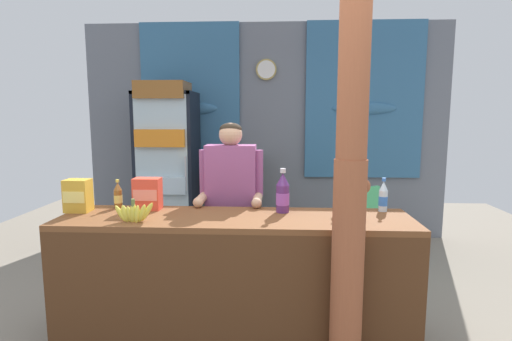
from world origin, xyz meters
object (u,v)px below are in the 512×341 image
(bottle_shelf_rack, at_px, (243,195))
(snack_box_crackers, at_px, (148,194))
(soda_bottle_cola, at_px, (349,207))
(snack_box_choco_powder, at_px, (78,196))
(soda_bottle_water, at_px, (383,197))
(banana_bunch, at_px, (134,213))
(stall_counter, at_px, (234,271))
(soda_bottle_orange_soda, at_px, (341,198))
(timber_post, at_px, (351,169))
(plastic_lawn_chair, at_px, (354,219))
(drink_fridge, at_px, (168,158))
(soda_bottle_iced_tea, at_px, (118,196))
(soda_bottle_grape_soda, at_px, (283,194))
(shopkeeper, at_px, (231,193))

(bottle_shelf_rack, distance_m, snack_box_crackers, 2.17)
(soda_bottle_cola, distance_m, snack_box_choco_powder, 1.93)
(soda_bottle_water, relative_size, banana_bunch, 0.90)
(soda_bottle_cola, height_order, banana_bunch, soda_bottle_cola)
(stall_counter, relative_size, soda_bottle_orange_soda, 9.63)
(soda_bottle_water, height_order, snack_box_crackers, soda_bottle_water)
(timber_post, distance_m, soda_bottle_orange_soda, 0.61)
(plastic_lawn_chair, bearing_deg, drink_fridge, 166.75)
(soda_bottle_iced_tea, distance_m, soda_bottle_cola, 1.71)
(bottle_shelf_rack, height_order, snack_box_choco_powder, bottle_shelf_rack)
(bottle_shelf_rack, distance_m, soda_bottle_orange_soda, 2.32)
(soda_bottle_grape_soda, bearing_deg, soda_bottle_orange_soda, 0.15)
(soda_bottle_orange_soda, bearing_deg, shopkeeper, 155.70)
(snack_box_choco_powder, distance_m, snack_box_crackers, 0.49)
(banana_bunch, bearing_deg, drink_fridge, 99.86)
(timber_post, relative_size, plastic_lawn_chair, 3.16)
(drink_fridge, relative_size, plastic_lawn_chair, 2.32)
(stall_counter, relative_size, bottle_shelf_rack, 2.11)
(stall_counter, height_order, timber_post, timber_post)
(stall_counter, xyz_separation_m, plastic_lawn_chair, (1.13, 1.67, -0.06))
(snack_box_choco_powder, height_order, banana_bunch, snack_box_choco_powder)
(plastic_lawn_chair, distance_m, soda_bottle_cola, 1.75)
(shopkeeper, height_order, snack_box_choco_powder, shopkeeper)
(soda_bottle_grape_soda, bearing_deg, soda_bottle_iced_tea, 176.39)
(drink_fridge, height_order, plastic_lawn_chair, drink_fridge)
(snack_box_crackers, xyz_separation_m, banana_bunch, (0.03, -0.36, -0.06))
(timber_post, relative_size, soda_bottle_water, 10.95)
(soda_bottle_water, height_order, snack_box_choco_powder, soda_bottle_water)
(soda_bottle_cola, bearing_deg, banana_bunch, -176.16)
(timber_post, height_order, snack_box_choco_powder, timber_post)
(bottle_shelf_rack, xyz_separation_m, shopkeeper, (0.05, -1.72, 0.37))
(soda_bottle_water, bearing_deg, snack_box_crackers, -179.08)
(plastic_lawn_chair, height_order, shopkeeper, shopkeeper)
(snack_box_crackers, bearing_deg, soda_bottle_grape_soda, -2.17)
(stall_counter, height_order, banana_bunch, banana_bunch)
(plastic_lawn_chair, height_order, soda_bottle_orange_soda, soda_bottle_orange_soda)
(soda_bottle_water, xyz_separation_m, snack_box_choco_powder, (-2.22, -0.13, 0.01))
(timber_post, relative_size, soda_bottle_grape_soda, 8.46)
(shopkeeper, xyz_separation_m, soda_bottle_cola, (0.86, -0.61, 0.04))
(stall_counter, bearing_deg, snack_box_crackers, 156.62)
(stall_counter, height_order, drink_fridge, drink_fridge)
(soda_bottle_iced_tea, xyz_separation_m, snack_box_choco_powder, (-0.24, -0.14, 0.03))
(snack_box_crackers, bearing_deg, shopkeeper, 30.32)
(timber_post, xyz_separation_m, snack_box_choco_powder, (-1.87, 0.48, -0.27))
(soda_bottle_orange_soda, bearing_deg, plastic_lawn_chair, 75.01)
(drink_fridge, height_order, soda_bottle_orange_soda, drink_fridge)
(plastic_lawn_chair, bearing_deg, banana_bunch, -135.78)
(shopkeeper, xyz_separation_m, snack_box_crackers, (-0.59, -0.34, 0.06))
(stall_counter, relative_size, timber_post, 0.90)
(stall_counter, height_order, soda_bottle_cola, soda_bottle_cola)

